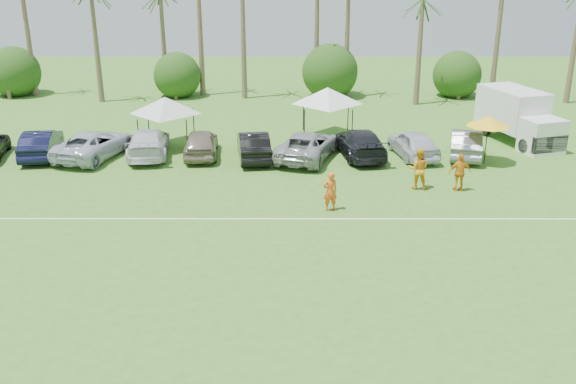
{
  "coord_description": "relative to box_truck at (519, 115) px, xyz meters",
  "views": [
    {
      "loc": [
        2.81,
        -11.3,
        10.68
      ],
      "look_at": [
        2.76,
        13.02,
        1.6
      ],
      "focal_mm": 40.0,
      "sensor_mm": 36.0,
      "label": 1
    }
  ],
  "objects": [
    {
      "name": "field_lines",
      "position": [
        -16.47,
        -17.91,
        -1.64
      ],
      "size": [
        80.0,
        12.1,
        0.01
      ],
      "color": "white",
      "rests_on": "ground"
    },
    {
      "name": "bush_tree_0",
      "position": [
        -35.47,
        13.09,
        0.15
      ],
      "size": [
        4.0,
        4.0,
        4.0
      ],
      "color": "brown",
      "rests_on": "ground"
    },
    {
      "name": "bush_tree_1",
      "position": [
        -22.47,
        13.09,
        0.15
      ],
      "size": [
        4.0,
        4.0,
        4.0
      ],
      "color": "brown",
      "rests_on": "ground"
    },
    {
      "name": "bush_tree_2",
      "position": [
        -10.47,
        13.09,
        0.15
      ],
      "size": [
        4.0,
        4.0,
        4.0
      ],
      "color": "brown",
      "rests_on": "ground"
    },
    {
      "name": "bush_tree_3",
      "position": [
        -0.47,
        13.09,
        0.15
      ],
      "size": [
        4.0,
        4.0,
        4.0
      ],
      "color": "brown",
      "rests_on": "ground"
    },
    {
      "name": "sideline_player_a",
      "position": [
        -11.86,
        -10.89,
        -0.76
      ],
      "size": [
        0.73,
        0.58,
        1.77
      ],
      "primitive_type": "imported",
      "rotation": [
        0.0,
        0.0,
        3.4
      ],
      "color": "orange",
      "rests_on": "ground"
    },
    {
      "name": "sideline_player_b",
      "position": [
        -7.47,
        -8.1,
        -0.65
      ],
      "size": [
        1.09,
        0.91,
        2.0
      ],
      "primitive_type": "imported",
      "rotation": [
        0.0,
        0.0,
        2.97
      ],
      "color": "orange",
      "rests_on": "ground"
    },
    {
      "name": "sideline_player_c",
      "position": [
        -5.55,
        -8.41,
        -0.73
      ],
      "size": [
        1.11,
        0.52,
        1.85
      ],
      "primitive_type": "imported",
      "rotation": [
        0.0,
        0.0,
        3.2
      ],
      "color": "orange",
      "rests_on": "ground"
    },
    {
      "name": "box_truck",
      "position": [
        0.0,
        0.0,
        0.0
      ],
      "size": [
        3.93,
        6.38,
        3.09
      ],
      "rotation": [
        0.0,
        0.0,
        0.3
      ],
      "color": "white",
      "rests_on": "ground"
    },
    {
      "name": "canopy_tent_left",
      "position": [
        -20.8,
        -0.89,
        1.28
      ],
      "size": [
        4.23,
        4.23,
        3.43
      ],
      "color": "black",
      "rests_on": "ground"
    },
    {
      "name": "canopy_tent_right",
      "position": [
        -11.33,
        1.32,
        1.4
      ],
      "size": [
        4.4,
        4.4,
        3.56
      ],
      "color": "black",
      "rests_on": "ground"
    },
    {
      "name": "market_umbrella",
      "position": [
        -3.1,
        -4.14,
        0.68
      ],
      "size": [
        2.34,
        2.34,
        2.6
      ],
      "color": "black",
      "rests_on": "ground"
    },
    {
      "name": "parked_car_1",
      "position": [
        -27.44,
        -3.0,
        -0.88
      ],
      "size": [
        2.28,
        4.84,
        1.53
      ],
      "primitive_type": "imported",
      "rotation": [
        0.0,
        0.0,
        3.29
      ],
      "color": "black",
      "rests_on": "ground"
    },
    {
      "name": "parked_car_2",
      "position": [
        -24.49,
        -3.11,
        -0.88
      ],
      "size": [
        3.88,
        5.98,
        1.53
      ],
      "primitive_type": "imported",
      "rotation": [
        0.0,
        0.0,
        2.88
      ],
      "color": "silver",
      "rests_on": "ground"
    },
    {
      "name": "parked_car_3",
      "position": [
        -21.53,
        -2.75,
        -0.88
      ],
      "size": [
        2.79,
        5.51,
        1.53
      ],
      "primitive_type": "imported",
      "rotation": [
        0.0,
        0.0,
        3.27
      ],
      "color": "white",
      "rests_on": "ground"
    },
    {
      "name": "parked_car_4",
      "position": [
        -18.58,
        -2.82,
        -0.88
      ],
      "size": [
        2.14,
        4.62,
        1.53
      ],
      "primitive_type": "imported",
      "rotation": [
        0.0,
        0.0,
        3.22
      ],
      "color": "gray",
      "rests_on": "ground"
    },
    {
      "name": "parked_car_5",
      "position": [
        -15.63,
        -3.29,
        -0.88
      ],
      "size": [
        2.2,
        4.82,
        1.53
      ],
      "primitive_type": "imported",
      "rotation": [
        0.0,
        0.0,
        3.27
      ],
      "color": "black",
      "rests_on": "ground"
    },
    {
      "name": "parked_car_6",
      "position": [
        -12.67,
        -3.31,
        -0.88
      ],
      "size": [
        4.06,
        6.02,
        1.53
      ],
      "primitive_type": "imported",
      "rotation": [
        0.0,
        0.0,
        2.84
      ],
      "color": "#A0A0A3",
      "rests_on": "ground"
    },
    {
      "name": "parked_car_7",
      "position": [
        -9.72,
        -2.85,
        -0.88
      ],
      "size": [
        2.92,
        5.54,
        1.53
      ],
      "primitive_type": "imported",
      "rotation": [
        0.0,
        0.0,
        3.29
      ],
      "color": "black",
      "rests_on": "ground"
    },
    {
      "name": "parked_car_8",
      "position": [
        -6.77,
        -2.95,
        -0.88
      ],
      "size": [
        2.6,
        4.75,
        1.53
      ],
      "primitive_type": "imported",
      "rotation": [
        0.0,
        0.0,
        3.32
      ],
      "color": "silver",
      "rests_on": "ground"
    },
    {
      "name": "parked_car_9",
      "position": [
        -3.82,
        -2.82,
        -0.88
      ],
      "size": [
        2.66,
        4.9,
        1.53
      ],
      "primitive_type": "imported",
      "rotation": [
        0.0,
        0.0,
        2.91
      ],
      "color": "slate",
      "rests_on": "ground"
    }
  ]
}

